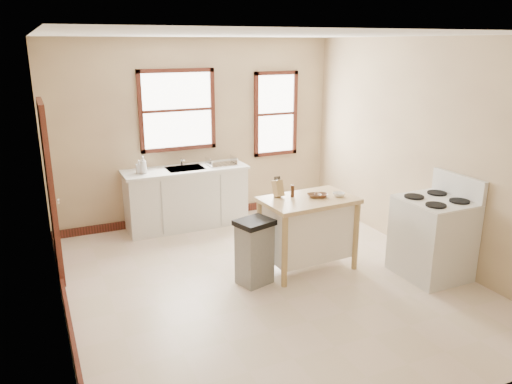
% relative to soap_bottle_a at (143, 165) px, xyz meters
% --- Properties ---
extents(floor, '(5.00, 5.00, 0.00)m').
position_rel_soap_bottle_a_xyz_m(floor, '(0.93, -2.14, -1.05)').
color(floor, beige).
rests_on(floor, ground).
extents(ceiling, '(5.00, 5.00, 0.00)m').
position_rel_soap_bottle_a_xyz_m(ceiling, '(0.93, -2.14, 1.75)').
color(ceiling, white).
rests_on(ceiling, ground).
extents(wall_back, '(4.50, 0.04, 2.80)m').
position_rel_soap_bottle_a_xyz_m(wall_back, '(0.93, 0.36, 0.35)').
color(wall_back, tan).
rests_on(wall_back, ground).
extents(wall_left, '(0.04, 5.00, 2.80)m').
position_rel_soap_bottle_a_xyz_m(wall_left, '(-1.32, -2.14, 0.35)').
color(wall_left, tan).
rests_on(wall_left, ground).
extents(wall_right, '(0.04, 5.00, 2.80)m').
position_rel_soap_bottle_a_xyz_m(wall_right, '(3.18, -2.14, 0.35)').
color(wall_right, tan).
rests_on(wall_right, ground).
extents(window_main, '(1.17, 0.06, 1.22)m').
position_rel_soap_bottle_a_xyz_m(window_main, '(0.63, 0.34, 0.70)').
color(window_main, black).
rests_on(window_main, wall_back).
extents(window_side, '(0.77, 0.06, 1.37)m').
position_rel_soap_bottle_a_xyz_m(window_side, '(2.28, 0.34, 0.55)').
color(window_side, black).
rests_on(window_side, wall_back).
extents(door_left, '(0.06, 0.90, 2.10)m').
position_rel_soap_bottle_a_xyz_m(door_left, '(-1.28, -0.84, 0.00)').
color(door_left, black).
rests_on(door_left, ground).
extents(baseboard_back, '(4.50, 0.04, 0.12)m').
position_rel_soap_bottle_a_xyz_m(baseboard_back, '(0.93, 0.33, -0.99)').
color(baseboard_back, black).
rests_on(baseboard_back, ground).
extents(baseboard_left, '(0.04, 5.00, 0.12)m').
position_rel_soap_bottle_a_xyz_m(baseboard_left, '(-1.29, -2.14, -0.99)').
color(baseboard_left, black).
rests_on(baseboard_left, ground).
extents(sink_counter, '(1.86, 0.62, 0.92)m').
position_rel_soap_bottle_a_xyz_m(sink_counter, '(0.63, 0.06, -0.59)').
color(sink_counter, beige).
rests_on(sink_counter, ground).
extents(faucet, '(0.03, 0.03, 0.22)m').
position_rel_soap_bottle_a_xyz_m(faucet, '(0.63, 0.24, -0.02)').
color(faucet, silver).
rests_on(faucet, sink_counter).
extents(soap_bottle_a, '(0.12, 0.12, 0.25)m').
position_rel_soap_bottle_a_xyz_m(soap_bottle_a, '(0.00, 0.00, 0.00)').
color(soap_bottle_a, '#B2B2B2').
rests_on(soap_bottle_a, sink_counter).
extents(soap_bottle_b, '(0.09, 0.09, 0.19)m').
position_rel_soap_bottle_a_xyz_m(soap_bottle_b, '(-0.05, 0.05, -0.03)').
color(soap_bottle_b, '#B2B2B2').
rests_on(soap_bottle_b, sink_counter).
extents(dish_rack, '(0.47, 0.37, 0.11)m').
position_rel_soap_bottle_a_xyz_m(dish_rack, '(1.19, 0.00, -0.07)').
color(dish_rack, silver).
rests_on(dish_rack, sink_counter).
extents(kitchen_island, '(1.16, 0.77, 0.92)m').
position_rel_soap_bottle_a_xyz_m(kitchen_island, '(1.56, -2.00, -0.59)').
color(kitchen_island, tan).
rests_on(kitchen_island, ground).
extents(knife_block, '(0.12, 0.12, 0.20)m').
position_rel_soap_bottle_a_xyz_m(knife_block, '(1.24, -1.80, -0.03)').
color(knife_block, tan).
rests_on(knife_block, kitchen_island).
extents(pepper_grinder, '(0.05, 0.05, 0.15)m').
position_rel_soap_bottle_a_xyz_m(pepper_grinder, '(1.40, -1.88, -0.06)').
color(pepper_grinder, '#3D2110').
rests_on(pepper_grinder, kitchen_island).
extents(bowl_a, '(0.20, 0.20, 0.04)m').
position_rel_soap_bottle_a_xyz_m(bowl_a, '(1.64, -2.00, -0.11)').
color(bowl_a, brown).
rests_on(bowl_a, kitchen_island).
extents(bowl_b, '(0.23, 0.23, 0.04)m').
position_rel_soap_bottle_a_xyz_m(bowl_b, '(1.71, -2.03, -0.11)').
color(bowl_b, brown).
rests_on(bowl_b, kitchen_island).
extents(bowl_c, '(0.18, 0.18, 0.05)m').
position_rel_soap_bottle_a_xyz_m(bowl_c, '(1.93, -2.09, -0.11)').
color(bowl_c, white).
rests_on(bowl_c, kitchen_island).
extents(trash_bin, '(0.48, 0.44, 0.78)m').
position_rel_soap_bottle_a_xyz_m(trash_bin, '(0.79, -2.10, -0.65)').
color(trash_bin, gray).
rests_on(trash_bin, ground).
extents(gas_stove, '(0.77, 0.78, 1.23)m').
position_rel_soap_bottle_a_xyz_m(gas_stove, '(2.82, -2.80, -0.43)').
color(gas_stove, silver).
rests_on(gas_stove, ground).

